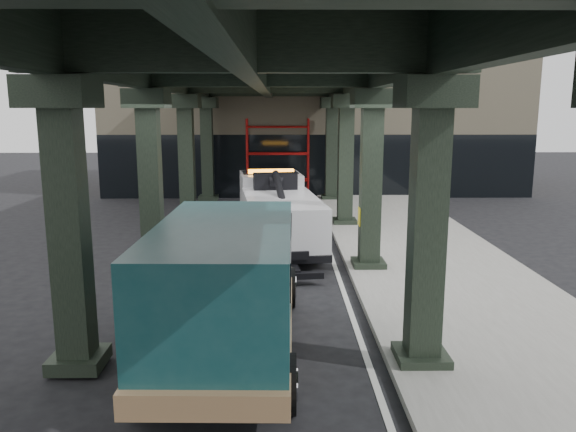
{
  "coord_description": "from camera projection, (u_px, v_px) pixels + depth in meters",
  "views": [
    {
      "loc": [
        0.13,
        -13.19,
        4.5
      ],
      "look_at": [
        0.33,
        1.34,
        1.7
      ],
      "focal_mm": 35.0,
      "sensor_mm": 36.0,
      "label": 1
    }
  ],
  "objects": [
    {
      "name": "sidewalk",
      "position": [
        435.0,
        268.0,
        15.81
      ],
      "size": [
        5.0,
        40.0,
        0.15
      ],
      "primitive_type": "cube",
      "color": "gray",
      "rests_on": "ground"
    },
    {
      "name": "viaduct",
      "position": [
        260.0,
        71.0,
        14.73
      ],
      "size": [
        7.4,
        32.0,
        6.4
      ],
      "color": "black",
      "rests_on": "ground"
    },
    {
      "name": "building",
      "position": [
        312.0,
        117.0,
        32.71
      ],
      "size": [
        22.0,
        10.0,
        8.0
      ],
      "primitive_type": "cube",
      "color": "#C6B793",
      "rests_on": "ground"
    },
    {
      "name": "lane_stripe",
      "position": [
        336.0,
        270.0,
        15.79
      ],
      "size": [
        0.12,
        38.0,
        0.01
      ],
      "primitive_type": "cube",
      "color": "silver",
      "rests_on": "ground"
    },
    {
      "name": "scaffolding",
      "position": [
        278.0,
        157.0,
        27.78
      ],
      "size": [
        3.08,
        0.88,
        4.0
      ],
      "color": "#AF0F0E",
      "rests_on": "ground"
    },
    {
      "name": "ground",
      "position": [
        275.0,
        294.0,
        13.8
      ],
      "size": [
        90.0,
        90.0,
        0.0
      ],
      "primitive_type": "plane",
      "color": "black",
      "rests_on": "ground"
    },
    {
      "name": "tow_truck",
      "position": [
        276.0,
        209.0,
        18.53
      ],
      "size": [
        2.96,
        7.78,
        2.49
      ],
      "rotation": [
        0.0,
        0.0,
        0.12
      ],
      "color": "black",
      "rests_on": "ground"
    },
    {
      "name": "towed_van",
      "position": [
        227.0,
        284.0,
        10.16
      ],
      "size": [
        2.65,
        6.32,
        2.54
      ],
      "rotation": [
        0.0,
        0.0,
        -0.02
      ],
      "color": "#124043",
      "rests_on": "ground"
    }
  ]
}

